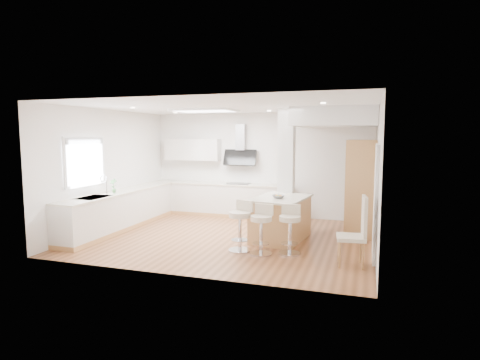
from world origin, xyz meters
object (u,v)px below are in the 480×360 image
at_px(peninsula, 281,218).
at_px(bar_stool_a, 240,223).
at_px(bar_stool_b, 261,227).
at_px(bar_stool_c, 290,227).
at_px(dining_chair, 358,229).

distance_m(peninsula, bar_stool_a, 1.19).
xyz_separation_m(bar_stool_a, bar_stool_b, (0.43, -0.07, -0.02)).
relative_size(peninsula, bar_stool_c, 1.77).
bearing_deg(dining_chair, bar_stool_c, 156.90).
xyz_separation_m(peninsula, dining_chair, (1.59, -1.30, 0.18)).
relative_size(bar_stool_b, bar_stool_c, 1.01).
xyz_separation_m(bar_stool_b, dining_chair, (1.71, -0.18, 0.12)).
xyz_separation_m(bar_stool_c, dining_chair, (1.21, -0.36, 0.13)).
bearing_deg(peninsula, bar_stool_c, -60.50).
relative_size(peninsula, bar_stool_a, 1.68).
height_order(bar_stool_b, dining_chair, dining_chair).
height_order(peninsula, bar_stool_c, peninsula).
relative_size(bar_stool_c, dining_chair, 0.76).
bearing_deg(bar_stool_a, bar_stool_c, 24.66).
distance_m(bar_stool_a, bar_stool_c, 0.94).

